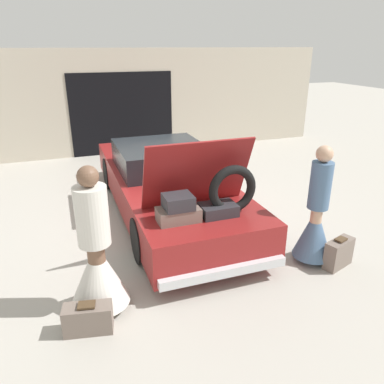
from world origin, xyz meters
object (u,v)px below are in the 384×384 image
Objects in this scene: person_left at (97,261)px; suitcase_beside_left_person at (88,318)px; car at (166,183)px; suitcase_beside_right_person at (339,253)px; person_right at (315,222)px.

suitcase_beside_left_person is (-0.17, -0.36, -0.45)m from person_left.
person_left reaches higher than car.
suitcase_beside_right_person reaches higher than suitcase_beside_left_person.
car is 3.11m from suitcase_beside_right_person.
car is 2.74m from person_right.
suitcase_beside_left_person is (-3.12, -0.40, -0.45)m from person_right.
car is 10.34× the size of suitcase_beside_right_person.
car reaches higher than suitcase_beside_left_person.
car is 3.07× the size of person_right.
person_right is at bearing 7.30° from suitcase_beside_left_person.
person_left is 3.48× the size of suitcase_beside_right_person.
person_right is 0.54m from suitcase_beside_right_person.
suitcase_beside_right_person is (0.25, -0.26, -0.41)m from person_right.
person_left is 3.23m from suitcase_beside_right_person.
person_right is at bearing 133.85° from suitcase_beside_right_person.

